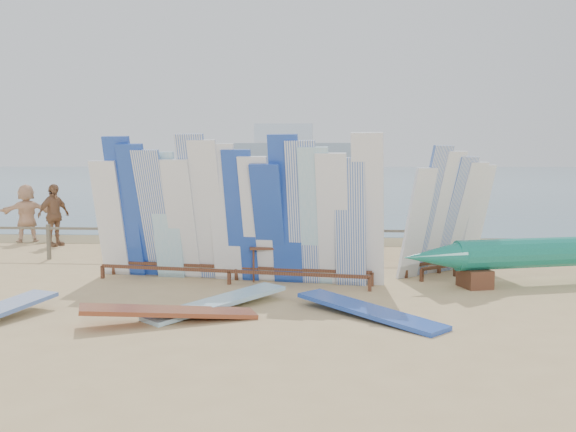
# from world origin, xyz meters

# --- Properties ---
(ground) EXTENTS (160.00, 160.00, 0.00)m
(ground) POSITION_xyz_m (0.00, 0.00, 0.00)
(ground) COLOR tan
(ground) RESTS_ON ground
(ocean) EXTENTS (320.00, 240.00, 0.02)m
(ocean) POSITION_xyz_m (0.00, 128.00, 0.00)
(ocean) COLOR slate
(ocean) RESTS_ON ground
(wet_sand_strip) EXTENTS (40.00, 2.60, 0.01)m
(wet_sand_strip) POSITION_xyz_m (0.00, 7.20, 0.00)
(wet_sand_strip) COLOR olive
(wet_sand_strip) RESTS_ON ground
(distant_ship) EXTENTS (45.00, 8.00, 14.00)m
(distant_ship) POSITION_xyz_m (-12.00, 180.00, 5.31)
(distant_ship) COLOR #999EA3
(distant_ship) RESTS_ON ocean
(fence) EXTENTS (12.08, 0.08, 0.90)m
(fence) POSITION_xyz_m (0.00, 3.00, 0.63)
(fence) COLOR #68614F
(fence) RESTS_ON ground
(main_surfboard_rack) EXTENTS (6.19, 1.74, 3.05)m
(main_surfboard_rack) POSITION_xyz_m (1.15, 0.44, 1.37)
(main_surfboard_rack) COLOR brown
(main_surfboard_rack) RESTS_ON ground
(side_surfboard_rack) EXTENTS (2.32, 2.01, 2.83)m
(side_surfboard_rack) POSITION_xyz_m (5.72, 1.60, 1.27)
(side_surfboard_rack) COLOR brown
(side_surfboard_rack) RESTS_ON ground
(outrigger_canoe) EXTENTS (6.58, 2.47, 0.95)m
(outrigger_canoe) POSITION_xyz_m (7.77, 0.79, 0.61)
(outrigger_canoe) COLOR brown
(outrigger_canoe) RESTS_ON ground
(vendor_table) EXTENTS (0.98, 0.77, 1.18)m
(vendor_table) POSITION_xyz_m (1.90, 0.73, 0.39)
(vendor_table) COLOR brown
(vendor_table) RESTS_ON ground
(flat_board_c) EXTENTS (2.71, 1.52, 0.34)m
(flat_board_c) POSITION_xyz_m (0.68, -2.73, 0.00)
(flat_board_c) COLOR brown
(flat_board_c) RESTS_ON ground
(flat_board_d) EXTENTS (2.38, 2.22, 0.22)m
(flat_board_d) POSITION_xyz_m (3.79, -2.22, 0.00)
(flat_board_d) COLOR #2348B2
(flat_board_d) RESTS_ON ground
(flat_board_b) EXTENTS (2.19, 2.40, 0.24)m
(flat_board_b) POSITION_xyz_m (1.26, -1.87, 0.00)
(flat_board_b) COLOR #8CC7E0
(flat_board_b) RESTS_ON ground
(beach_chair_left) EXTENTS (0.67, 0.68, 0.78)m
(beach_chair_left) POSITION_xyz_m (-0.18, 3.63, 0.23)
(beach_chair_left) COLOR red
(beach_chair_left) RESTS_ON ground
(beach_chair_right) EXTENTS (0.51, 0.53, 0.78)m
(beach_chair_right) POSITION_xyz_m (0.86, 3.64, 0.23)
(beach_chair_right) COLOR red
(beach_chair_right) RESTS_ON ground
(stroller) EXTENTS (0.75, 0.90, 1.07)m
(stroller) POSITION_xyz_m (1.85, 3.73, 0.43)
(stroller) COLOR red
(stroller) RESTS_ON ground
(beachgoer_10) EXTENTS (1.13, 0.88, 1.78)m
(beachgoer_10) POSITION_xyz_m (6.70, 4.96, 0.89)
(beachgoer_10) COLOR #8C6042
(beachgoer_10) RESTS_ON ground
(beachgoer_2) EXTENTS (0.74, 0.92, 1.71)m
(beachgoer_2) POSITION_xyz_m (-0.87, 4.34, 0.85)
(beachgoer_2) COLOR beige
(beachgoer_2) RESTS_ON ground
(beachgoer_5) EXTENTS (1.26, 1.48, 1.60)m
(beachgoer_5) POSITION_xyz_m (1.01, 5.48, 0.80)
(beachgoer_5) COLOR beige
(beachgoer_5) RESTS_ON ground
(beachgoer_6) EXTENTS (0.98, 0.82, 1.82)m
(beachgoer_6) POSITION_xyz_m (3.90, 3.92, 0.91)
(beachgoer_6) COLOR tan
(beachgoer_6) RESTS_ON ground
(beachgoer_8) EXTENTS (0.48, 0.88, 1.73)m
(beachgoer_8) POSITION_xyz_m (2.68, 4.93, 0.87)
(beachgoer_8) COLOR beige
(beachgoer_8) RESTS_ON ground
(beachgoer_1) EXTENTS (0.43, 0.69, 1.79)m
(beachgoer_1) POSITION_xyz_m (-2.05, 4.24, 0.89)
(beachgoer_1) COLOR #8C6042
(beachgoer_1) RESTS_ON ground
(beachgoer_11) EXTENTS (1.71, 1.30, 1.79)m
(beachgoer_11) POSITION_xyz_m (-6.22, 6.21, 0.90)
(beachgoer_11) COLOR beige
(beachgoer_11) RESTS_ON ground
(beachgoer_extra_1) EXTENTS (0.87, 1.17, 1.83)m
(beachgoer_extra_1) POSITION_xyz_m (-4.97, 5.39, 0.92)
(beachgoer_extra_1) COLOR #8C6042
(beachgoer_extra_1) RESTS_ON ground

